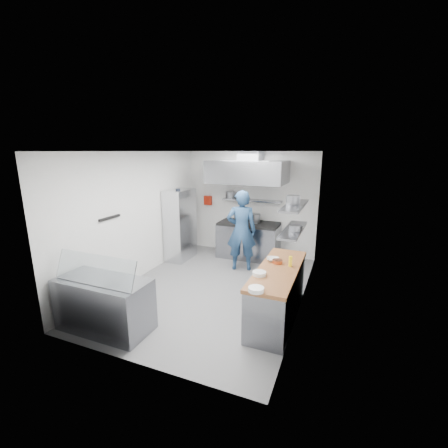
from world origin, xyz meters
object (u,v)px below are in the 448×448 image
at_px(gas_range, 248,241).
at_px(display_case, 105,304).
at_px(wire_rack, 180,225).
at_px(chef, 241,231).

relative_size(gas_range, display_case, 1.07).
height_order(gas_range, wire_rack, wire_rack).
bearing_deg(chef, gas_range, -102.59).
bearing_deg(wire_rack, gas_range, 25.64).
height_order(wire_rack, display_case, wire_rack).
relative_size(gas_range, chef, 0.83).
distance_m(wire_rack, display_case, 3.40).
bearing_deg(wire_rack, display_case, -80.92).
bearing_deg(chef, wire_rack, -21.90).
xyz_separation_m(gas_range, chef, (0.09, -0.88, 0.52)).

